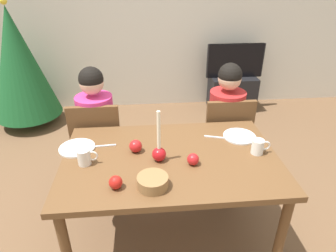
# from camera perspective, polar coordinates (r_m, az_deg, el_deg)

# --- Properties ---
(ground_plane) EXTENTS (7.68, 7.68, 0.00)m
(ground_plane) POSITION_cam_1_polar(r_m,az_deg,el_deg) (2.43, 0.45, -20.71)
(ground_plane) COLOR brown
(back_wall) EXTENTS (6.40, 0.10, 2.60)m
(back_wall) POSITION_cam_1_polar(r_m,az_deg,el_deg) (4.23, -3.14, 20.96)
(back_wall) COLOR beige
(back_wall) RESTS_ON ground
(dining_table) EXTENTS (1.40, 0.90, 0.75)m
(dining_table) POSITION_cam_1_polar(r_m,az_deg,el_deg) (1.98, 0.53, -7.94)
(dining_table) COLOR brown
(dining_table) RESTS_ON ground
(chair_left) EXTENTS (0.40, 0.40, 0.90)m
(chair_left) POSITION_cam_1_polar(r_m,az_deg,el_deg) (2.60, -13.28, -3.25)
(chair_left) COLOR brown
(chair_left) RESTS_ON ground
(chair_right) EXTENTS (0.40, 0.40, 0.90)m
(chair_right) POSITION_cam_1_polar(r_m,az_deg,el_deg) (2.66, 10.91, -2.15)
(chair_right) COLOR brown
(chair_right) RESTS_ON ground
(person_left_child) EXTENTS (0.30, 0.30, 1.17)m
(person_left_child) POSITION_cam_1_polar(r_m,az_deg,el_deg) (2.59, -13.33, -1.79)
(person_left_child) COLOR #33384C
(person_left_child) RESTS_ON ground
(person_right_child) EXTENTS (0.30, 0.30, 1.17)m
(person_right_child) POSITION_cam_1_polar(r_m,az_deg,el_deg) (2.66, 10.84, -0.73)
(person_right_child) COLOR #33384C
(person_right_child) RESTS_ON ground
(tv_stand) EXTENTS (0.64, 0.40, 0.48)m
(tv_stand) POSITION_cam_1_polar(r_m,az_deg,el_deg) (4.39, 12.22, 6.32)
(tv_stand) COLOR black
(tv_stand) RESTS_ON ground
(tv) EXTENTS (0.79, 0.05, 0.46)m
(tv) POSITION_cam_1_polar(r_m,az_deg,el_deg) (4.25, 12.87, 12.21)
(tv) COLOR black
(tv) RESTS_ON tv_stand
(christmas_tree) EXTENTS (0.81, 0.81, 1.55)m
(christmas_tree) POSITION_cam_1_polar(r_m,az_deg,el_deg) (4.08, -26.90, 10.66)
(christmas_tree) COLOR brown
(christmas_tree) RESTS_ON ground
(candle_centerpiece) EXTENTS (0.09, 0.09, 0.35)m
(candle_centerpiece) POSITION_cam_1_polar(r_m,az_deg,el_deg) (1.86, -1.75, -4.83)
(candle_centerpiece) COLOR red
(candle_centerpiece) RESTS_ON dining_table
(plate_left) EXTENTS (0.24, 0.24, 0.01)m
(plate_left) POSITION_cam_1_polar(r_m,az_deg,el_deg) (2.10, -17.16, -4.05)
(plate_left) COLOR white
(plate_left) RESTS_ON dining_table
(plate_right) EXTENTS (0.23, 0.23, 0.01)m
(plate_right) POSITION_cam_1_polar(r_m,az_deg,el_deg) (2.21, 13.64, -1.93)
(plate_right) COLOR silver
(plate_right) RESTS_ON dining_table
(mug_left) EXTENTS (0.13, 0.08, 0.10)m
(mug_left) POSITION_cam_1_polar(r_m,az_deg,el_deg) (1.91, -15.81, -5.77)
(mug_left) COLOR silver
(mug_left) RESTS_ON dining_table
(mug_right) EXTENTS (0.13, 0.08, 0.10)m
(mug_right) POSITION_cam_1_polar(r_m,az_deg,el_deg) (2.03, 17.04, -3.83)
(mug_right) COLOR white
(mug_right) RESTS_ON dining_table
(fork_left) EXTENTS (0.18, 0.03, 0.01)m
(fork_left) POSITION_cam_1_polar(r_m,az_deg,el_deg) (2.08, -12.47, -3.79)
(fork_left) COLOR silver
(fork_left) RESTS_ON dining_table
(fork_right) EXTENTS (0.18, 0.07, 0.01)m
(fork_right) POSITION_cam_1_polar(r_m,az_deg,el_deg) (2.16, 9.39, -2.17)
(fork_right) COLOR silver
(fork_right) RESTS_ON dining_table
(bowl_walnuts) EXTENTS (0.18, 0.18, 0.07)m
(bowl_walnuts) POSITION_cam_1_polar(r_m,az_deg,el_deg) (1.67, -2.98, -10.73)
(bowl_walnuts) COLOR olive
(bowl_walnuts) RESTS_ON dining_table
(apple_near_candle) EXTENTS (0.09, 0.09, 0.09)m
(apple_near_candle) POSITION_cam_1_polar(r_m,az_deg,el_deg) (1.97, -6.28, -3.87)
(apple_near_candle) COLOR red
(apple_near_candle) RESTS_ON dining_table
(apple_by_left_plate) EXTENTS (0.08, 0.08, 0.08)m
(apple_by_left_plate) POSITION_cam_1_polar(r_m,az_deg,el_deg) (1.69, -10.08, -10.67)
(apple_by_left_plate) COLOR #B41A14
(apple_by_left_plate) RESTS_ON dining_table
(apple_by_right_mug) EXTENTS (0.08, 0.08, 0.08)m
(apple_by_right_mug) POSITION_cam_1_polar(r_m,az_deg,el_deg) (1.85, 4.86, -6.42)
(apple_by_right_mug) COLOR red
(apple_by_right_mug) RESTS_ON dining_table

